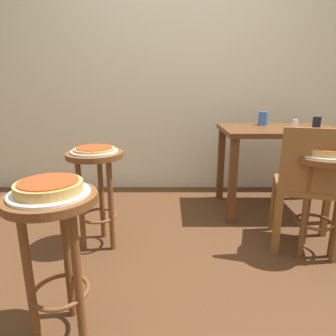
{
  "coord_description": "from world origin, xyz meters",
  "views": [
    {
      "loc": [
        -0.12,
        -1.54,
        1.09
      ],
      "look_at": [
        -0.11,
        0.22,
        0.6
      ],
      "focal_mm": 31.96,
      "sensor_mm": 36.0,
      "label": 1
    }
  ],
  "objects_px": {
    "pizza_foreground": "(48,187)",
    "stool_middle": "(319,183)",
    "stool_leftside": "(95,178)",
    "wooden_chair": "(308,184)",
    "serving_plate_foreground": "(49,193)",
    "serving_plate_middle": "(323,155)",
    "pizza_leftside": "(93,149)",
    "cup_far_edge": "(262,118)",
    "cup_near_edge": "(315,123)",
    "pizza_middle": "(323,150)",
    "dining_table": "(278,142)",
    "serving_plate_leftside": "(93,151)",
    "condiment_shaker": "(294,124)",
    "stool_foreground": "(53,235)"
  },
  "relations": [
    {
      "from": "pizza_foreground",
      "to": "cup_near_edge",
      "type": "xyz_separation_m",
      "value": [
        1.7,
        1.36,
        0.09
      ]
    },
    {
      "from": "pizza_middle",
      "to": "dining_table",
      "type": "distance_m",
      "value": 0.74
    },
    {
      "from": "pizza_foreground",
      "to": "wooden_chair",
      "type": "xyz_separation_m",
      "value": [
        1.39,
        0.73,
        -0.24
      ]
    },
    {
      "from": "pizza_foreground",
      "to": "serving_plate_middle",
      "type": "relative_size",
      "value": 0.84
    },
    {
      "from": "stool_leftside",
      "to": "pizza_leftside",
      "type": "height_order",
      "value": "pizza_leftside"
    },
    {
      "from": "stool_foreground",
      "to": "pizza_middle",
      "type": "xyz_separation_m",
      "value": [
        1.43,
        0.69,
        0.21
      ]
    },
    {
      "from": "pizza_middle",
      "to": "serving_plate_leftside",
      "type": "bearing_deg",
      "value": 176.03
    },
    {
      "from": "serving_plate_leftside",
      "to": "wooden_chair",
      "type": "height_order",
      "value": "wooden_chair"
    },
    {
      "from": "pizza_foreground",
      "to": "stool_middle",
      "type": "xyz_separation_m",
      "value": [
        1.43,
        0.69,
        -0.21
      ]
    },
    {
      "from": "serving_plate_foreground",
      "to": "serving_plate_middle",
      "type": "height_order",
      "value": "same"
    },
    {
      "from": "stool_middle",
      "to": "serving_plate_leftside",
      "type": "bearing_deg",
      "value": 176.03
    },
    {
      "from": "cup_near_edge",
      "to": "condiment_shaker",
      "type": "relative_size",
      "value": 1.32
    },
    {
      "from": "serving_plate_foreground",
      "to": "pizza_leftside",
      "type": "bearing_deg",
      "value": 90.7
    },
    {
      "from": "stool_foreground",
      "to": "stool_middle",
      "type": "bearing_deg",
      "value": 25.58
    },
    {
      "from": "pizza_middle",
      "to": "cup_near_edge",
      "type": "xyz_separation_m",
      "value": [
        0.26,
        0.67,
        0.09
      ]
    },
    {
      "from": "stool_middle",
      "to": "wooden_chair",
      "type": "xyz_separation_m",
      "value": [
        -0.05,
        0.05,
        -0.03
      ]
    },
    {
      "from": "cup_near_edge",
      "to": "stool_foreground",
      "type": "bearing_deg",
      "value": -141.33
    },
    {
      "from": "stool_leftside",
      "to": "wooden_chair",
      "type": "relative_size",
      "value": 0.79
    },
    {
      "from": "serving_plate_middle",
      "to": "pizza_middle",
      "type": "relative_size",
      "value": 1.22
    },
    {
      "from": "pizza_leftside",
      "to": "cup_far_edge",
      "type": "height_order",
      "value": "cup_far_edge"
    },
    {
      "from": "serving_plate_foreground",
      "to": "serving_plate_leftside",
      "type": "xyz_separation_m",
      "value": [
        -0.01,
        0.79,
        0.0
      ]
    },
    {
      "from": "pizza_foreground",
      "to": "stool_leftside",
      "type": "xyz_separation_m",
      "value": [
        -0.01,
        0.79,
        -0.21
      ]
    },
    {
      "from": "dining_table",
      "to": "cup_far_edge",
      "type": "distance_m",
      "value": 0.28
    },
    {
      "from": "dining_table",
      "to": "pizza_middle",
      "type": "bearing_deg",
      "value": -89.47
    },
    {
      "from": "stool_leftside",
      "to": "serving_plate_leftside",
      "type": "distance_m",
      "value": 0.18
    },
    {
      "from": "stool_leftside",
      "to": "serving_plate_leftside",
      "type": "xyz_separation_m",
      "value": [
        0.0,
        0.0,
        0.18
      ]
    },
    {
      "from": "serving_plate_middle",
      "to": "serving_plate_leftside",
      "type": "distance_m",
      "value": 1.45
    },
    {
      "from": "pizza_leftside",
      "to": "wooden_chair",
      "type": "relative_size",
      "value": 0.31
    },
    {
      "from": "serving_plate_middle",
      "to": "condiment_shaker",
      "type": "xyz_separation_m",
      "value": [
        0.09,
        0.68,
        0.1
      ]
    },
    {
      "from": "stool_middle",
      "to": "cup_far_edge",
      "type": "xyz_separation_m",
      "value": [
        -0.1,
        0.92,
        0.31
      ]
    },
    {
      "from": "stool_foreground",
      "to": "wooden_chair",
      "type": "distance_m",
      "value": 1.57
    },
    {
      "from": "condiment_shaker",
      "to": "stool_foreground",
      "type": "bearing_deg",
      "value": -138.12
    },
    {
      "from": "stool_middle",
      "to": "pizza_middle",
      "type": "relative_size",
      "value": 2.63
    },
    {
      "from": "pizza_middle",
      "to": "dining_table",
      "type": "relative_size",
      "value": 0.26
    },
    {
      "from": "stool_foreground",
      "to": "pizza_leftside",
      "type": "distance_m",
      "value": 0.81
    },
    {
      "from": "pizza_leftside",
      "to": "serving_plate_foreground",
      "type": "bearing_deg",
      "value": -89.3
    },
    {
      "from": "pizza_leftside",
      "to": "cup_near_edge",
      "type": "distance_m",
      "value": 1.8
    },
    {
      "from": "pizza_leftside",
      "to": "cup_far_edge",
      "type": "relative_size",
      "value": 2.2
    },
    {
      "from": "cup_near_edge",
      "to": "cup_far_edge",
      "type": "xyz_separation_m",
      "value": [
        -0.37,
        0.25,
        0.01
      ]
    },
    {
      "from": "stool_middle",
      "to": "stool_leftside",
      "type": "bearing_deg",
      "value": 176.03
    },
    {
      "from": "stool_middle",
      "to": "stool_leftside",
      "type": "relative_size",
      "value": 1.0
    },
    {
      "from": "pizza_foreground",
      "to": "serving_plate_middle",
      "type": "xyz_separation_m",
      "value": [
        1.43,
        0.69,
        -0.03
      ]
    },
    {
      "from": "pizza_middle",
      "to": "dining_table",
      "type": "xyz_separation_m",
      "value": [
        -0.01,
        0.74,
        -0.09
      ]
    },
    {
      "from": "pizza_foreground",
      "to": "pizza_leftside",
      "type": "relative_size",
      "value": 0.99
    },
    {
      "from": "cup_far_edge",
      "to": "wooden_chair",
      "type": "relative_size",
      "value": 0.14
    },
    {
      "from": "serving_plate_leftside",
      "to": "dining_table",
      "type": "xyz_separation_m",
      "value": [
        1.44,
        0.64,
        -0.06
      ]
    },
    {
      "from": "stool_middle",
      "to": "condiment_shaker",
      "type": "distance_m",
      "value": 0.74
    },
    {
      "from": "stool_foreground",
      "to": "serving_plate_foreground",
      "type": "height_order",
      "value": "serving_plate_foreground"
    },
    {
      "from": "stool_middle",
      "to": "pizza_middle",
      "type": "height_order",
      "value": "pizza_middle"
    },
    {
      "from": "pizza_foreground",
      "to": "serving_plate_leftside",
      "type": "height_order",
      "value": "pizza_foreground"
    }
  ]
}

